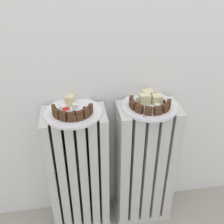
{
  "coord_description": "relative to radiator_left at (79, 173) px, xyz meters",
  "views": [
    {
      "loc": [
        -0.15,
        -0.7,
        1.29
      ],
      "look_at": [
        0.0,
        0.28,
        0.67
      ],
      "focal_mm": 43.98,
      "sensor_mm": 36.0,
      "label": 1
    }
  ],
  "objects": [
    {
      "name": "radiator_left",
      "position": [
        0.0,
        0.0,
        0.0
      ],
      "size": [
        0.29,
        0.17,
        0.68
      ],
      "color": "silver",
      "rests_on": "ground_plane"
    },
    {
      "name": "radiator_right",
      "position": [
        0.33,
        -0.0,
        0.0
      ],
      "size": [
        0.29,
        0.17,
        0.68
      ],
      "color": "silver",
      "rests_on": "ground_plane"
    },
    {
      "name": "plate_left",
      "position": [
        0.0,
        -0.0,
        0.35
      ],
      "size": [
        0.24,
        0.24,
        0.01
      ],
      "primitive_type": "cylinder",
      "color": "white",
      "rests_on": "radiator_left"
    },
    {
      "name": "plate_right",
      "position": [
        0.33,
        -0.0,
        0.35
      ],
      "size": [
        0.24,
        0.24,
        0.01
      ],
      "primitive_type": "cylinder",
      "color": "white",
      "rests_on": "radiator_right"
    },
    {
      "name": "dark_cake_slice_left_0",
      "position": [
        -0.08,
        -0.02,
        0.38
      ],
      "size": [
        0.02,
        0.03,
        0.04
      ],
      "primitive_type": "cube",
      "rotation": [
        0.0,
        0.0,
        -1.37
      ],
      "color": "#472B19",
      "rests_on": "plate_left"
    },
    {
      "name": "dark_cake_slice_left_1",
      "position": [
        -0.06,
        -0.04,
        0.38
      ],
      "size": [
        0.03,
        0.03,
        0.04
      ],
      "primitive_type": "cube",
      "rotation": [
        0.0,
        0.0,
        -0.95
      ],
      "color": "#472B19",
      "rests_on": "plate_left"
    },
    {
      "name": "dark_cake_slice_left_2",
      "position": [
        -0.04,
        -0.07,
        0.38
      ],
      "size": [
        0.03,
        0.03,
        0.04
      ],
      "primitive_type": "cube",
      "rotation": [
        0.0,
        0.0,
        -0.53
      ],
      "color": "#472B19",
      "rests_on": "plate_left"
    },
    {
      "name": "dark_cake_slice_left_3",
      "position": [
        -0.01,
        -0.08,
        0.38
      ],
      "size": [
        0.03,
        0.02,
        0.04
      ],
      "primitive_type": "cube",
      "rotation": [
        0.0,
        0.0,
        -0.11
      ],
      "color": "#472B19",
      "rests_on": "plate_left"
    },
    {
      "name": "dark_cake_slice_left_4",
      "position": [
        0.02,
        -0.07,
        0.38
      ],
      "size": [
        0.03,
        0.02,
        0.04
      ],
      "primitive_type": "cube",
      "rotation": [
        0.0,
        0.0,
        0.32
      ],
      "color": "#472B19",
      "rests_on": "plate_left"
    },
    {
      "name": "dark_cake_slice_left_5",
      "position": [
        0.05,
        -0.06,
        0.38
      ],
      "size": [
        0.03,
        0.03,
        0.04
      ],
      "primitive_type": "cube",
      "rotation": [
        0.0,
        0.0,
        0.74
      ],
      "color": "#472B19",
      "rests_on": "plate_left"
    },
    {
      "name": "dark_cake_slice_left_6",
      "position": [
        0.07,
        -0.03,
        0.38
      ],
      "size": [
        0.03,
        0.03,
        0.04
      ],
      "primitive_type": "cube",
      "rotation": [
        0.0,
        0.0,
        1.16
      ],
      "color": "#472B19",
      "rests_on": "plate_left"
    },
    {
      "name": "marble_cake_slice_left_0",
      "position": [
        -0.01,
        0.06,
        0.38
      ],
      "size": [
        0.05,
        0.05,
        0.04
      ],
      "primitive_type": "cube",
      "rotation": [
        0.0,
        0.0,
        -0.31
      ],
      "color": "beige",
      "rests_on": "plate_left"
    },
    {
      "name": "turkish_delight_left_0",
      "position": [
        -0.04,
        0.01,
        0.37
      ],
      "size": [
        0.03,
        0.03,
        0.02
      ],
      "primitive_type": "cube",
      "rotation": [
        0.0,
        0.0,
        0.43
      ],
      "color": "white",
      "rests_on": "plate_left"
    },
    {
      "name": "turkish_delight_left_1",
      "position": [
        -0.01,
        -0.04,
        0.37
      ],
      "size": [
        0.03,
        0.03,
        0.02
      ],
      "primitive_type": "cube",
      "rotation": [
        0.0,
        0.0,
        0.37
      ],
      "color": "white",
      "rests_on": "plate_left"
    },
    {
      "name": "turkish_delight_left_2",
      "position": [
        0.01,
        0.02,
        0.36
      ],
      "size": [
        0.02,
        0.02,
        0.02
      ],
      "primitive_type": "cube",
      "rotation": [
        0.0,
        0.0,
        0.09
      ],
      "color": "white",
      "rests_on": "plate_left"
    },
    {
      "name": "medjool_date_left_0",
      "position": [
        0.05,
        0.0,
        0.36
      ],
      "size": [
        0.03,
        0.03,
        0.01
      ],
      "primitive_type": "ellipsoid",
      "rotation": [
        0.0,
        0.0,
        1.91
      ],
      "color": "#3D1E0F",
      "rests_on": "plate_left"
    },
    {
      "name": "medjool_date_left_1",
      "position": [
        0.01,
        -0.02,
        0.36
      ],
      "size": [
        0.02,
        0.03,
        0.02
      ],
      "primitive_type": "ellipsoid",
      "rotation": [
        0.0,
        0.0,
        1.84
      ],
      "color": "#3D1E0F",
      "rests_on": "plate_left"
    },
    {
      "name": "medjool_date_left_2",
      "position": [
        0.04,
        -0.03,
        0.36
      ],
      "size": [
        0.03,
        0.03,
        0.02
      ],
      "primitive_type": "ellipsoid",
      "rotation": [
        0.0,
        0.0,
        2.64
      ],
      "color": "#3D1E0F",
      "rests_on": "plate_left"
    },
    {
      "name": "jam_bowl_left",
      "position": [
        -0.03,
        -0.02,
        0.37
      ],
      "size": [
        0.04,
        0.04,
        0.03
      ],
      "color": "white",
      "rests_on": "plate_left"
    },
    {
      "name": "dark_cake_slice_right_0",
      "position": [
        0.25,
        0.02,
        0.37
      ],
      "size": [
        0.02,
        0.03,
        0.04
      ],
      "primitive_type": "cube",
      "rotation": [
        0.0,
        0.0,
        -1.81
      ],
      "color": "#472B19",
      "rests_on": "plate_right"
    },
    {
      "name": "dark_cake_slice_right_1",
      "position": [
        0.25,
        -0.02,
        0.37
      ],
      "size": [
        0.03,
        0.03,
        0.04
      ],
      "primitive_type": "cube",
      "rotation": [
        0.0,
        0.0,
        -1.32
      ],
      "color": "#472B19",
      "rests_on": "plate_right"
    },
    {
      "name": "dark_cake_slice_right_2",
      "position": [
        0.27,
        -0.05,
        0.37
      ],
      "size": [
        0.03,
        0.04,
        0.04
      ],
      "primitive_type": "cube",
      "rotation": [
        0.0,
        0.0,
        -0.84
      ],
      "color": "#472B19",
      "rests_on": "plate_right"
    },
    {
      "name": "dark_cake_slice_right_3",
      "position": [
        0.3,
        -0.08,
        0.37
      ],
      "size": [
        0.04,
        0.03,
        0.04
      ],
      "primitive_type": "cube",
      "rotation": [
        0.0,
        0.0,
        -0.35
      ],
      "color": "#472B19",
      "rests_on": "plate_right"
    },
    {
      "name": "dark_cake_slice_right_4",
      "position": [
        0.34,
        -0.08,
        0.37
      ],
      "size": [
        0.03,
        0.02,
        0.04
      ],
      "primitive_type": "cube",
      "rotation": [
        0.0,
        0.0,
        0.14
      ],
      "color": "#472B19",
      "rests_on": "plate_right"
    },
    {
      "name": "dark_cake_slice_right_5",
      "position": [
        0.38,
        -0.06,
        0.37
      ],
      "size": [
        0.04,
        0.03,
        0.04
      ],
      "primitive_type": "cube",
      "rotation": [
        0.0,
        0.0,
        0.62
      ],
      "color": "#472B19",
      "rests_on": "plate_right"
    },
    {
      "name": "dark_cake_slice_right_6",
      "position": [
        0.4,
        -0.04,
        0.37
      ],
      "size": [
        0.03,
        0.04,
        0.04
      ],
      "primitive_type": "cube",
      "rotation": [
        0.0,
        0.0,
        1.11
      ],
      "color": "#472B19",
      "rests_on": "plate_right"
    },
    {
      "name": "marble_cake_slice_right_0",
      "position": [
        0.31,
        0.01,
        0.38
      ],
      "size": [
        0.05,
        0.04,
        0.05
      ],
      "primitive_type": "cube",
      "rotation": [
        0.0,
        0.0,
        0.03
      ],
      "color": "beige",
      "rests_on": "plate_right"
    },
    {
      "name": "marble_cake_slice_right_1",
      "position": [
        0.33,
        0.05,
        0.38
      ],
      "size": [
        0.06,
        0.05,
        0.04
      ],
      "primitive_type": "cube",
      "rotation": [
        0.0,
        0.0,
        0.33
      ],
      "color": "beige",
      "rests_on": "plate_right"
    },
    {
      "name": "marble_cake_slice_right_2",
      "position": [
        0.36,
        -0.0,
        0.38
      ],
      "size": [
        0.05,
        0.04,
        0.05
      ],
      "primitive_type": "cube",
      "rotation": [
        0.0,
        0.0,
        -0.07
      ],
      "color": "beige",
      "rests_on": "plate_right"
    },
    {
      "name": "turkish_delight_right_0",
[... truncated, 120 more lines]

